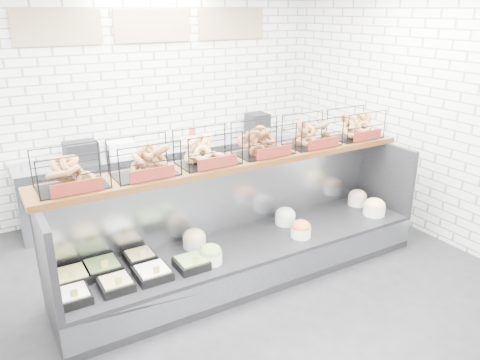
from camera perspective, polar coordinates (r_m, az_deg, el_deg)
ground at (r=4.98m, az=2.71°, el=-12.95°), size 5.50×5.50×0.00m
room_shell at (r=4.72m, az=-0.95°, el=12.16°), size 5.02×5.51×3.01m
display_case at (r=5.05m, az=0.44°, el=-8.08°), size 4.00×0.90×1.20m
bagel_shelf at (r=4.80m, az=-0.39°, el=4.09°), size 4.10×0.50×0.40m
prep_counter at (r=6.72m, az=-8.64°, el=0.43°), size 4.00×0.60×1.20m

